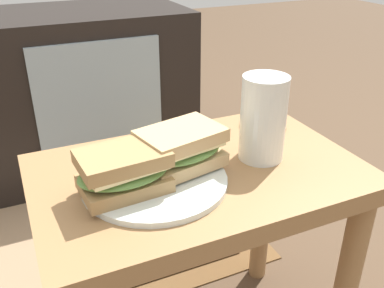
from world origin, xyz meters
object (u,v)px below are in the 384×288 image
at_px(tv_cabinet, 54,96).
at_px(sandwich_back, 182,149).
at_px(coaster, 263,126).
at_px(sandwich_front, 123,171).
at_px(beer_glass, 263,120).
at_px(plate, 155,181).
at_px(paper_bag, 202,177).

height_order(tv_cabinet, sandwich_back, tv_cabinet).
xyz_separation_m(tv_cabinet, coaster, (0.32, -0.85, 0.17)).
bearing_deg(coaster, sandwich_front, -159.38).
bearing_deg(beer_glass, sandwich_back, 177.97).
height_order(tv_cabinet, sandwich_front, tv_cabinet).
bearing_deg(tv_cabinet, plate, -87.50).
height_order(beer_glass, paper_bag, beer_glass).
distance_m(beer_glass, paper_bag, 0.59).
height_order(plate, coaster, plate).
relative_size(tv_cabinet, sandwich_back, 6.01).
distance_m(tv_cabinet, paper_bag, 0.64).
relative_size(sandwich_front, sandwich_back, 0.92).
xyz_separation_m(tv_cabinet, plate, (0.04, -0.96, 0.17)).
bearing_deg(beer_glass, tv_cabinet, 104.42).
xyz_separation_m(plate, beer_glass, (0.20, 0.01, 0.07)).
bearing_deg(plate, beer_glass, 1.75).
bearing_deg(tv_cabinet, paper_bag, -56.68).
bearing_deg(sandwich_back, paper_bag, 60.26).
xyz_separation_m(sandwich_front, paper_bag, (0.35, 0.45, -0.35)).
relative_size(sandwich_front, paper_bag, 0.47).
distance_m(sandwich_back, beer_glass, 0.15).
bearing_deg(sandwich_front, tv_cabinet, 89.38).
height_order(sandwich_back, beer_glass, beer_glass).
height_order(sandwich_front, paper_bag, sandwich_front).
relative_size(tv_cabinet, beer_glass, 6.36).
bearing_deg(paper_bag, coaster, -93.63).
bearing_deg(sandwich_front, coaster, 20.62).
distance_m(tv_cabinet, beer_glass, 1.02).
xyz_separation_m(coaster, paper_bag, (0.02, 0.33, -0.31)).
bearing_deg(plate, sandwich_front, -167.59).
distance_m(tv_cabinet, coaster, 0.92).
bearing_deg(paper_bag, tv_cabinet, 123.32).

